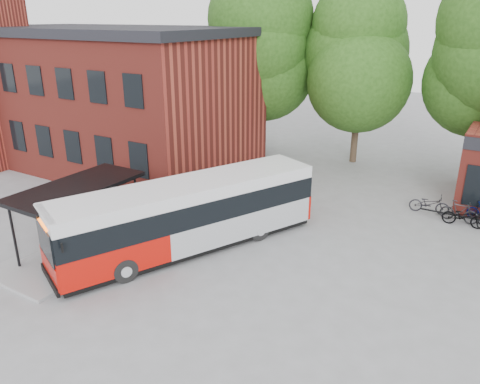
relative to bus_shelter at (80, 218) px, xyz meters
The scene contains 10 objects.
ground 4.83m from the bus_shelter, 12.53° to the left, with size 100.00×100.00×0.00m, color gray.
station_building 13.42m from the bus_shelter, 130.36° to the left, with size 18.40×10.40×8.50m, color maroon, non-canonical shape.
bus_shelter is the anchor object (origin of this frame).
bike_rail 17.67m from the bus_shelter, 38.61° to the left, with size 5.20×0.10×0.38m, color black, non-canonical shape.
tree_0 17.54m from the bus_shelter, 95.04° to the left, with size 7.92×7.92×11.00m, color #1F4412, non-canonical shape.
tree_1 19.19m from the bus_shelter, 73.01° to the left, with size 7.92×7.92×10.40m, color #1F4412, non-canonical shape.
city_bus 4.43m from the bus_shelter, 34.02° to the left, with size 2.42×11.36×2.89m, color #C01008, non-canonical shape.
bicycle_0 16.29m from the bus_shelter, 45.01° to the left, with size 0.65×1.86×0.98m, color black.
bicycle_1 17.06m from the bus_shelter, 40.74° to the left, with size 0.49×1.73×1.04m, color #262629.
bicycle_2 16.98m from the bus_shelter, 39.10° to the left, with size 0.64×1.85×0.97m, color black.
Camera 1 is at (10.03, -12.47, 9.16)m, focal length 35.00 mm.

